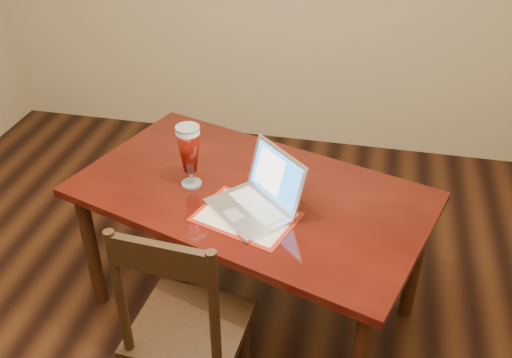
# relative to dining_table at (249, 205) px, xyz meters

# --- Properties ---
(room_shell) EXTENTS (4.51, 5.01, 2.71)m
(room_shell) POSITION_rel_dining_table_xyz_m (-0.17, -0.62, 1.07)
(room_shell) COLOR tan
(room_shell) RESTS_ON ground
(dining_table) EXTENTS (1.85, 1.38, 1.08)m
(dining_table) POSITION_rel_dining_table_xyz_m (0.00, 0.00, 0.00)
(dining_table) COLOR #491009
(dining_table) RESTS_ON ground
(dining_chair) EXTENTS (0.49, 0.47, 1.08)m
(dining_chair) POSITION_rel_dining_table_xyz_m (-0.12, -0.65, -0.18)
(dining_chair) COLOR black
(dining_chair) RESTS_ON ground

